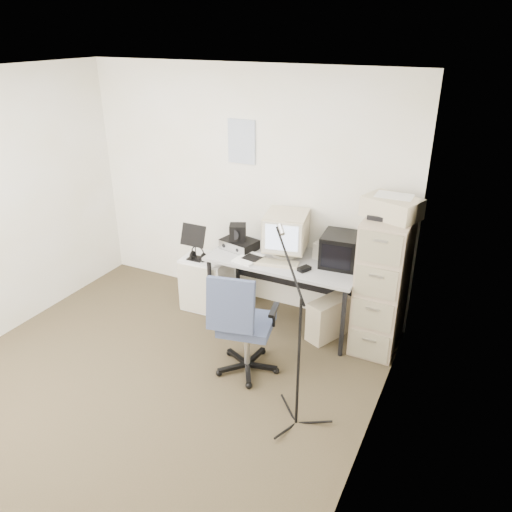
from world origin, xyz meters
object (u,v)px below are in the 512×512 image
at_px(office_chair, 247,322).
at_px(side_cart, 207,282).
at_px(filing_cabinet, 382,285).
at_px(desk, 285,291).

height_order(office_chair, side_cart, office_chair).
relative_size(filing_cabinet, office_chair, 1.32).
relative_size(office_chair, side_cart, 1.67).
xyz_separation_m(filing_cabinet, desk, (-0.95, -0.03, -0.29)).
height_order(desk, office_chair, office_chair).
bearing_deg(office_chair, desk, 78.96).
bearing_deg(filing_cabinet, office_chair, -136.30).
bearing_deg(filing_cabinet, desk, -178.19).
bearing_deg(side_cart, desk, 1.74).
xyz_separation_m(filing_cabinet, side_cart, (-1.83, -0.10, -0.36)).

